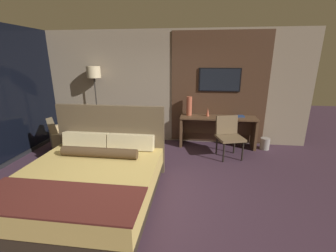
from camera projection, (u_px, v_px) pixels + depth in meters
ground_plane at (140, 194)px, 3.65m from camera, size 16.00×16.00×0.00m
wall_back_tv_panel at (170, 88)px, 5.69m from camera, size 7.20×0.09×2.80m
bed at (90, 180)px, 3.48m from camera, size 2.06×2.16×1.30m
desk at (217, 126)px, 5.55m from camera, size 1.83×0.48×0.76m
tv at (220, 80)px, 5.41m from camera, size 1.00×0.04×0.56m
desk_chair at (228, 133)px, 4.95m from camera, size 0.65×0.65×0.91m
armchair_by_window at (69, 139)px, 5.41m from camera, size 1.22×1.23×0.77m
floor_lamp at (94, 79)px, 5.61m from camera, size 0.34×0.34×1.94m
vase_tall at (189, 106)px, 5.54m from camera, size 0.14×0.14×0.46m
vase_short at (208, 112)px, 5.49m from camera, size 0.09×0.09×0.20m
book at (239, 116)px, 5.44m from camera, size 0.24×0.18×0.03m
waste_bin at (265, 144)px, 5.44m from camera, size 0.22×0.22×0.28m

